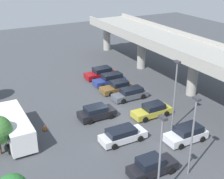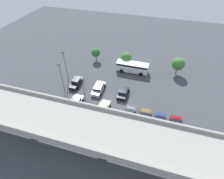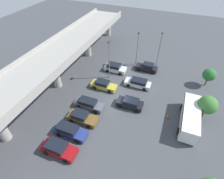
{
  "view_description": "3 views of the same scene",
  "coord_description": "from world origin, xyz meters",
  "px_view_note": "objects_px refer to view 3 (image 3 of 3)",
  "views": [
    {
      "loc": [
        28.99,
        -15.56,
        17.61
      ],
      "look_at": [
        -1.21,
        0.8,
        2.68
      ],
      "focal_mm": 50.0,
      "sensor_mm": 36.0,
      "label": 1
    },
    {
      "loc": [
        -5.74,
        25.82,
        26.59
      ],
      "look_at": [
        1.93,
        -0.13,
        2.52
      ],
      "focal_mm": 28.0,
      "sensor_mm": 36.0,
      "label": 2
    },
    {
      "loc": [
        -20.0,
        -6.54,
        21.29
      ],
      "look_at": [
        1.31,
        1.93,
        1.33
      ],
      "focal_mm": 28.0,
      "sensor_mm": 36.0,
      "label": 3
    }
  ],
  "objects_px": {
    "tree_front_centre": "(208,105)",
    "lamp_post_by_overpass": "(137,46)",
    "parked_car_6": "(138,83)",
    "parked_car_8": "(147,67)",
    "parked_car_7": "(115,68)",
    "parked_car_4": "(130,103)",
    "traffic_cone": "(168,116)",
    "parked_car_3": "(89,104)",
    "parked_car_2": "(82,117)",
    "lamp_post_near_aisle": "(160,47)",
    "parked_car_1": "(70,131)",
    "parked_car_5": "(103,85)",
    "parked_car_0": "(58,148)",
    "tree_front_far_right": "(209,75)",
    "shuttle_bus": "(190,116)",
    "lamp_post_mid_lot": "(109,58)"
  },
  "relations": [
    {
      "from": "lamp_post_near_aisle",
      "to": "lamp_post_by_overpass",
      "type": "relative_size",
      "value": 1.02
    },
    {
      "from": "shuttle_bus",
      "to": "tree_front_centre",
      "type": "distance_m",
      "value": 3.14
    },
    {
      "from": "parked_car_6",
      "to": "parked_car_8",
      "type": "relative_size",
      "value": 1.09
    },
    {
      "from": "parked_car_1",
      "to": "parked_car_8",
      "type": "distance_m",
      "value": 20.78
    },
    {
      "from": "parked_car_4",
      "to": "traffic_cone",
      "type": "height_order",
      "value": "parked_car_4"
    },
    {
      "from": "parked_car_0",
      "to": "parked_car_6",
      "type": "height_order",
      "value": "parked_car_0"
    },
    {
      "from": "shuttle_bus",
      "to": "traffic_cone",
      "type": "bearing_deg",
      "value": 91.03
    },
    {
      "from": "tree_front_centre",
      "to": "lamp_post_by_overpass",
      "type": "bearing_deg",
      "value": 52.07
    },
    {
      "from": "parked_car_0",
      "to": "parked_car_8",
      "type": "relative_size",
      "value": 1.06
    },
    {
      "from": "parked_car_2",
      "to": "parked_car_7",
      "type": "xyz_separation_m",
      "value": [
        14.21,
        0.07,
        0.08
      ]
    },
    {
      "from": "parked_car_0",
      "to": "tree_front_far_right",
      "type": "xyz_separation_m",
      "value": [
        21.94,
        -17.86,
        1.64
      ]
    },
    {
      "from": "lamp_post_mid_lot",
      "to": "lamp_post_by_overpass",
      "type": "relative_size",
      "value": 1.07
    },
    {
      "from": "tree_front_centre",
      "to": "parked_car_4",
      "type": "bearing_deg",
      "value": 100.44
    },
    {
      "from": "parked_car_8",
      "to": "tree_front_centre",
      "type": "xyz_separation_m",
      "value": [
        -9.27,
        -11.04,
        1.83
      ]
    },
    {
      "from": "parked_car_5",
      "to": "tree_front_centre",
      "type": "bearing_deg",
      "value": -2.01
    },
    {
      "from": "parked_car_2",
      "to": "parked_car_5",
      "type": "distance_m",
      "value": 8.2
    },
    {
      "from": "lamp_post_by_overpass",
      "to": "tree_front_centre",
      "type": "bearing_deg",
      "value": -127.93
    },
    {
      "from": "parked_car_6",
      "to": "parked_car_3",
      "type": "bearing_deg",
      "value": 53.85
    },
    {
      "from": "parked_car_8",
      "to": "lamp_post_by_overpass",
      "type": "distance_m",
      "value": 4.8
    },
    {
      "from": "parked_car_2",
      "to": "lamp_post_near_aisle",
      "type": "distance_m",
      "value": 21.54
    },
    {
      "from": "parked_car_2",
      "to": "parked_car_5",
      "type": "xyz_separation_m",
      "value": [
        8.2,
        0.07,
        0.03
      ]
    },
    {
      "from": "parked_car_4",
      "to": "parked_car_3",
      "type": "bearing_deg",
      "value": 22.98
    },
    {
      "from": "parked_car_1",
      "to": "traffic_cone",
      "type": "distance_m",
      "value": 14.96
    },
    {
      "from": "parked_car_8",
      "to": "lamp_post_near_aisle",
      "type": "xyz_separation_m",
      "value": [
        2.93,
        -1.53,
        3.63
      ]
    },
    {
      "from": "parked_car_1",
      "to": "parked_car_4",
      "type": "distance_m",
      "value": 10.51
    },
    {
      "from": "parked_car_3",
      "to": "lamp_post_near_aisle",
      "type": "relative_size",
      "value": 0.65
    },
    {
      "from": "parked_car_4",
      "to": "traffic_cone",
      "type": "bearing_deg",
      "value": 178.5
    },
    {
      "from": "parked_car_4",
      "to": "parked_car_6",
      "type": "height_order",
      "value": "parked_car_4"
    },
    {
      "from": "lamp_post_near_aisle",
      "to": "parked_car_4",
      "type": "bearing_deg",
      "value": 173.2
    },
    {
      "from": "parked_car_2",
      "to": "lamp_post_near_aisle",
      "type": "relative_size",
      "value": 0.63
    },
    {
      "from": "parked_car_0",
      "to": "shuttle_bus",
      "type": "xyz_separation_m",
      "value": [
        11.2,
        -15.39,
        0.74
      ]
    },
    {
      "from": "parked_car_2",
      "to": "parked_car_1",
      "type": "bearing_deg",
      "value": -97.3
    },
    {
      "from": "parked_car_5",
      "to": "parked_car_7",
      "type": "distance_m",
      "value": 6.01
    },
    {
      "from": "tree_front_centre",
      "to": "parked_car_6",
      "type": "bearing_deg",
      "value": 72.57
    },
    {
      "from": "parked_car_7",
      "to": "tree_front_centre",
      "type": "bearing_deg",
      "value": -21.01
    },
    {
      "from": "parked_car_6",
      "to": "parked_car_4",
      "type": "bearing_deg",
      "value": 92.07
    },
    {
      "from": "parked_car_6",
      "to": "lamp_post_mid_lot",
      "type": "xyz_separation_m",
      "value": [
        0.47,
        6.02,
        3.88
      ]
    },
    {
      "from": "parked_car_6",
      "to": "lamp_post_by_overpass",
      "type": "distance_m",
      "value": 8.43
    },
    {
      "from": "parked_car_7",
      "to": "lamp_post_near_aisle",
      "type": "relative_size",
      "value": 0.6
    },
    {
      "from": "tree_front_centre",
      "to": "parked_car_7",
      "type": "bearing_deg",
      "value": 68.99
    },
    {
      "from": "parked_car_5",
      "to": "lamp_post_by_overpass",
      "type": "relative_size",
      "value": 0.66
    },
    {
      "from": "parked_car_6",
      "to": "parked_car_7",
      "type": "xyz_separation_m",
      "value": [
        3.03,
        5.79,
        0.06
      ]
    },
    {
      "from": "parked_car_5",
      "to": "parked_car_6",
      "type": "xyz_separation_m",
      "value": [
        2.98,
        -5.8,
        -0.01
      ]
    },
    {
      "from": "lamp_post_by_overpass",
      "to": "parked_car_4",
      "type": "bearing_deg",
      "value": -168.37
    },
    {
      "from": "lamp_post_mid_lot",
      "to": "traffic_cone",
      "type": "distance_m",
      "value": 14.53
    },
    {
      "from": "traffic_cone",
      "to": "parked_car_8",
      "type": "bearing_deg",
      "value": 27.57
    },
    {
      "from": "parked_car_7",
      "to": "parked_car_6",
      "type": "bearing_deg",
      "value": -27.58
    },
    {
      "from": "parked_car_6",
      "to": "parked_car_7",
      "type": "bearing_deg",
      "value": -27.58
    },
    {
      "from": "lamp_post_near_aisle",
      "to": "lamp_post_mid_lot",
      "type": "height_order",
      "value": "lamp_post_mid_lot"
    },
    {
      "from": "parked_car_7",
      "to": "traffic_cone",
      "type": "distance_m",
      "value": 15.05
    }
  ]
}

